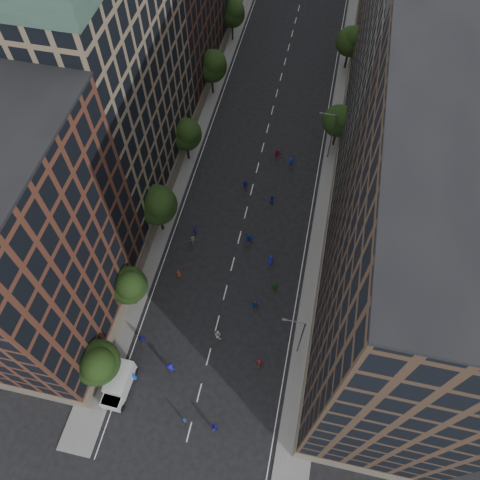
{
  "coord_description": "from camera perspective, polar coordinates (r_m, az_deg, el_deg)",
  "views": [
    {
      "loc": [
        7.8,
        -8.51,
        56.7
      ],
      "look_at": [
        0.44,
        25.33,
        2.0
      ],
      "focal_mm": 35.0,
      "sensor_mm": 36.0,
      "label": 1
    }
  ],
  "objects": [
    {
      "name": "skater_3",
      "position": [
        58.9,
        -8.43,
        -15.16
      ],
      "size": [
        1.3,
        0.84,
        1.89
      ],
      "primitive_type": "imported",
      "rotation": [
        0.0,
        0.0,
        3.02
      ],
      "color": "#1A16B9",
      "rests_on": "ground"
    },
    {
      "name": "skater_11",
      "position": [
        66.09,
        1.06,
        0.13
      ],
      "size": [
        1.82,
        0.8,
        1.9
      ],
      "primitive_type": "imported",
      "rotation": [
        0.0,
        0.0,
        3.0
      ],
      "color": "#142FA4",
      "rests_on": "ground"
    },
    {
      "name": "skater_13",
      "position": [
        67.32,
        -5.55,
        1.23
      ],
      "size": [
        0.75,
        0.63,
        1.75
      ],
      "primitive_type": "imported",
      "rotation": [
        0.0,
        0.0,
        2.75
      ],
      "color": "#121F99",
      "rests_on": "ground"
    },
    {
      "name": "skater_17",
      "position": [
        76.32,
        4.58,
        10.4
      ],
      "size": [
        1.64,
        0.74,
        1.7
      ],
      "primitive_type": "imported",
      "rotation": [
        0.0,
        0.0,
        3.29
      ],
      "color": "maroon",
      "rests_on": "ground"
    },
    {
      "name": "skater_8",
      "position": [
        59.73,
        -2.73,
        -11.47
      ],
      "size": [
        1.09,
        0.96,
        1.89
      ],
      "primitive_type": "imported",
      "rotation": [
        0.0,
        0.0,
        2.83
      ],
      "color": "silver",
      "rests_on": "ground"
    },
    {
      "name": "bldg_right_a",
      "position": [
        46.65,
        20.04,
        -4.06
      ],
      "size": [
        14.0,
        30.0,
        36.0
      ],
      "primitive_type": "cube",
      "color": "#433124",
      "rests_on": "ground"
    },
    {
      "name": "bldg_right_b",
      "position": [
        67.07,
        20.18,
        17.2
      ],
      "size": [
        14.0,
        28.0,
        33.0
      ],
      "primitive_type": "cube",
      "color": "#5F574E",
      "rests_on": "ground"
    },
    {
      "name": "ground",
      "position": [
        75.03,
        2.08,
        8.52
      ],
      "size": [
        240.0,
        240.0,
        0.0
      ],
      "primitive_type": "plane",
      "color": "black",
      "rests_on": "ground"
    },
    {
      "name": "tree_left_2",
      "position": [
        63.77,
        -10.02,
        4.31
      ],
      "size": [
        5.6,
        5.6,
        9.45
      ],
      "color": "black",
      "rests_on": "ground"
    },
    {
      "name": "streetlamp_far",
      "position": [
        74.33,
        11.03,
        12.55
      ],
      "size": [
        2.64,
        0.22,
        9.06
      ],
      "color": "#595B60",
      "rests_on": "ground"
    },
    {
      "name": "skater_6",
      "position": [
        64.03,
        -7.48,
        -4.1
      ],
      "size": [
        0.75,
        0.51,
        1.5
      ],
      "primitive_type": "imported",
      "rotation": [
        0.0,
        0.0,
        3.1
      ],
      "color": "#A53B1B",
      "rests_on": "ground"
    },
    {
      "name": "tree_left_3",
      "position": [
        72.68,
        -6.57,
        12.79
      ],
      "size": [
        5.0,
        5.0,
        8.58
      ],
      "color": "black",
      "rests_on": "ground"
    },
    {
      "name": "skater_12",
      "position": [
        64.5,
        3.75,
        -2.45
      ],
      "size": [
        0.92,
        0.64,
        1.79
      ],
      "primitive_type": "imported",
      "rotation": [
        0.0,
        0.0,
        3.05
      ],
      "color": "#1525B2",
      "rests_on": "ground"
    },
    {
      "name": "bldg_left_b",
      "position": [
        64.71,
        -15.93,
        17.53
      ],
      "size": [
        14.0,
        26.0,
        34.0
      ],
      "primitive_type": "cube",
      "color": "#857157",
      "rests_on": "ground"
    },
    {
      "name": "skater_14",
      "position": [
        70.34,
        3.88,
        4.9
      ],
      "size": [
        0.94,
        0.8,
        1.68
      ],
      "primitive_type": "imported",
      "rotation": [
        0.0,
        0.0,
        2.92
      ],
      "color": "#1536AF",
      "rests_on": "ground"
    },
    {
      "name": "skater_9",
      "position": [
        66.38,
        -5.75,
        -0.06
      ],
      "size": [
        1.29,
        1.04,
        1.74
      ],
      "primitive_type": "imported",
      "rotation": [
        0.0,
        0.0,
        3.55
      ],
      "color": "#49484D",
      "rests_on": "ground"
    },
    {
      "name": "cargo_van",
      "position": [
        58.92,
        -14.6,
        -16.61
      ],
      "size": [
        2.72,
        5.54,
        2.9
      ],
      "rotation": [
        0.0,
        0.0,
        -0.03
      ],
      "color": "white",
      "rests_on": "ground"
    },
    {
      "name": "skater_10",
      "position": [
        62.49,
        4.14,
        -5.79
      ],
      "size": [
        1.17,
        0.64,
        1.88
      ],
      "primitive_type": "imported",
      "rotation": [
        0.0,
        0.0,
        2.97
      ],
      "color": "#206A24",
      "rests_on": "ground"
    },
    {
      "name": "skater_0",
      "position": [
        59.49,
        -12.84,
        -15.91
      ],
      "size": [
        0.83,
        0.55,
        1.7
      ],
      "primitive_type": "imported",
      "rotation": [
        0.0,
        0.0,
        3.13
      ],
      "color": "#1645B3",
      "rests_on": "ground"
    },
    {
      "name": "sidewalk_left",
      "position": [
        82.07,
        -5.36,
        13.75
      ],
      "size": [
        4.0,
        105.0,
        0.15
      ],
      "primitive_type": "cube",
      "color": "slate",
      "rests_on": "ground"
    },
    {
      "name": "tree_right_b",
      "position": [
        91.75,
        13.47,
        22.59
      ],
      "size": [
        5.2,
        5.2,
        8.83
      ],
      "color": "black",
      "rests_on": "ground"
    },
    {
      "name": "tree_left_5",
      "position": [
        97.04,
        -0.86,
        25.93
      ],
      "size": [
        4.8,
        4.8,
        8.33
      ],
      "color": "black",
      "rests_on": "ground"
    },
    {
      "name": "skater_16",
      "position": [
        71.78,
        0.66,
        6.71
      ],
      "size": [
        1.13,
        0.5,
        1.91
      ],
      "primitive_type": "imported",
      "rotation": [
        0.0,
        0.0,
        3.17
      ],
      "color": "#161BB4",
      "rests_on": "ground"
    },
    {
      "name": "bldg_left_c",
      "position": [
        83.46,
        -9.27,
        26.22
      ],
      "size": [
        14.0,
        20.0,
        28.0
      ],
      "primitive_type": "cube",
      "color": "brown",
      "rests_on": "ground"
    },
    {
      "name": "tree_left_1",
      "position": [
        58.91,
        -13.44,
        -5.37
      ],
      "size": [
        4.8,
        4.8,
        8.21
      ],
      "color": "black",
      "rests_on": "ground"
    },
    {
      "name": "skater_1",
      "position": [
        57.39,
        -6.76,
        -20.98
      ],
      "size": [
        0.61,
        0.48,
        1.49
      ],
      "primitive_type": "imported",
      "rotation": [
        0.0,
        0.0,
        2.9
      ],
      "color": "#1641B7",
      "rests_on": "ground"
    },
    {
      "name": "tree_right_a",
      "position": [
        76.14,
        12.1,
        14.11
      ],
      "size": [
        5.0,
        5.0,
        8.39
      ],
      "color": "black",
      "rests_on": "ground"
    },
    {
      "name": "sidewalk_right",
      "position": [
        79.76,
        11.8,
        10.98
      ],
      "size": [
        4.0,
        105.0,
        0.15
      ],
      "primitive_type": "cube",
      "color": "slate",
      "rests_on": "ground"
    },
    {
      "name": "bldg_left_a",
      "position": [
        53.27,
        -24.45,
        -1.5
      ],
      "size": [
        14.0,
        22.0,
        30.0
      ],
      "primitive_type": "cube",
      "color": "brown",
      "rests_on": "ground"
    },
    {
      "name": "skater_2",
      "position": [
        56.86,
        -3.21,
        -21.78
      ],
      "size": [
        0.94,
        0.78,
        1.75
      ],
      "primitive_type": "imported",
      "rotation": [
        0.0,
        0.0,
        2.99
      ],
      "color": "#1618B8",
      "rests_on": "ground"
    },
    {
      "name": "skater_7",
      "position": [
        58.62,
        2.39,
        -14.71
      ],
      "size": [
        0.66,
        0.45,
        1.76
      ],
      "primitive_type": "imported",
      "rotation": [
        0.0,
        0.0,
        3.09
      ],
      "color": "maroon",
      "rests_on": "ground"
    },
    {
      "name": "skater_5",
      "position": [
        61.47,
        1.86,
        -7.9
      ],
      "size": [
        1.49,
        0.96,
        1.54
      ],
      "primitive_type": "imported",
      "rotation": [
        0.0,
        0.0,
        3.53
      ],
      "color": "#1345A0",
      "rests_on": "ground"
    },
    {
      "name": "streetlamp_near",
      "position": [
        55.52,
        7.26,
        -11.53
      ],
      "size": [
        2.64,
        0.22,
        9.06
      ],
      "color": "#595B60",
      "rests_on": "ground"
    },
    {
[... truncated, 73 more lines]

